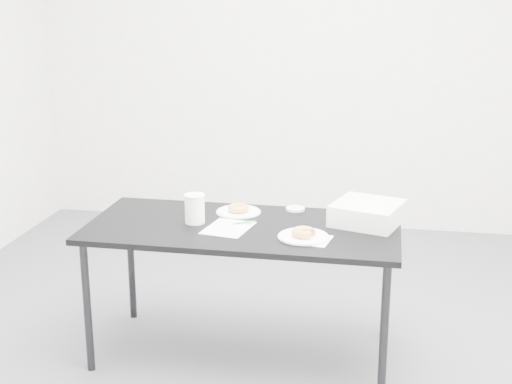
% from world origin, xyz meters
% --- Properties ---
extents(floor, '(4.00, 4.00, 0.00)m').
position_xyz_m(floor, '(0.00, 0.00, 0.00)').
color(floor, '#4D4D53').
rests_on(floor, ground).
extents(wall_back, '(4.00, 0.02, 2.70)m').
position_xyz_m(wall_back, '(0.00, 2.00, 1.35)').
color(wall_back, white).
rests_on(wall_back, floor).
extents(table, '(1.49, 0.70, 0.68)m').
position_xyz_m(table, '(-0.03, -0.11, 0.62)').
color(table, black).
rests_on(table, floor).
extents(scorecard, '(0.24, 0.28, 0.00)m').
position_xyz_m(scorecard, '(-0.09, -0.16, 0.68)').
color(scorecard, white).
rests_on(scorecard, table).
extents(logo_patch, '(0.05, 0.05, 0.00)m').
position_xyz_m(logo_patch, '(-0.01, -0.07, 0.68)').
color(logo_patch, green).
rests_on(logo_patch, scorecard).
extents(pen, '(0.10, 0.07, 0.01)m').
position_xyz_m(pen, '(-0.03, -0.08, 0.68)').
color(pen, '#0D9176').
rests_on(pen, scorecard).
extents(napkin, '(0.19, 0.19, 0.00)m').
position_xyz_m(napkin, '(0.32, -0.26, 0.68)').
color(napkin, white).
rests_on(napkin, table).
extents(plate_near, '(0.23, 0.23, 0.01)m').
position_xyz_m(plate_near, '(0.28, -0.24, 0.68)').
color(plate_near, white).
rests_on(plate_near, napkin).
extents(donut_near, '(0.14, 0.14, 0.04)m').
position_xyz_m(donut_near, '(0.28, -0.24, 0.70)').
color(donut_near, '#DC8C45').
rests_on(donut_near, plate_near).
extents(plate_far, '(0.22, 0.22, 0.01)m').
position_xyz_m(plate_far, '(-0.09, 0.08, 0.68)').
color(plate_far, white).
rests_on(plate_far, table).
extents(donut_far, '(0.13, 0.13, 0.04)m').
position_xyz_m(donut_far, '(-0.09, 0.08, 0.70)').
color(donut_far, '#DC8C45').
rests_on(donut_far, plate_far).
extents(coffee_cup, '(0.09, 0.09, 0.14)m').
position_xyz_m(coffee_cup, '(-0.26, -0.11, 0.75)').
color(coffee_cup, white).
rests_on(coffee_cup, table).
extents(cup_lid, '(0.10, 0.10, 0.01)m').
position_xyz_m(cup_lid, '(0.19, 0.18, 0.68)').
color(cup_lid, white).
rests_on(cup_lid, table).
extents(bakery_box, '(0.38, 0.38, 0.10)m').
position_xyz_m(bakery_box, '(0.55, 0.03, 0.73)').
color(bakery_box, silver).
rests_on(bakery_box, table).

